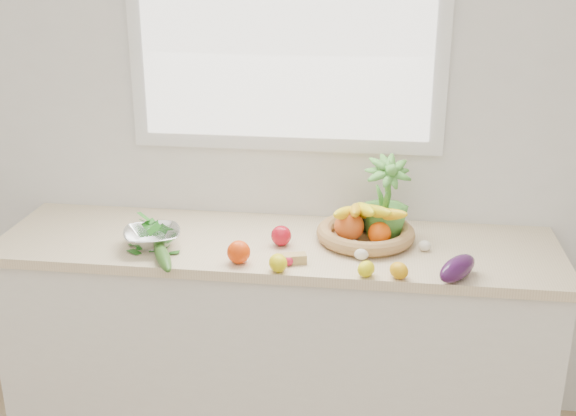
# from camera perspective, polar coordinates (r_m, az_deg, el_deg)

# --- Properties ---
(back_wall) EXTENTS (4.50, 0.02, 2.70)m
(back_wall) POSITION_cam_1_polar(r_m,az_deg,el_deg) (3.03, -0.14, 7.46)
(back_wall) COLOR white
(back_wall) RESTS_ON ground
(counter_cabinet) EXTENTS (2.20, 0.58, 0.86)m
(counter_cabinet) POSITION_cam_1_polar(r_m,az_deg,el_deg) (3.10, -0.88, -10.63)
(counter_cabinet) COLOR silver
(counter_cabinet) RESTS_ON ground
(countertop) EXTENTS (2.24, 0.62, 0.04)m
(countertop) POSITION_cam_1_polar(r_m,az_deg,el_deg) (2.90, -0.93, -2.97)
(countertop) COLOR beige
(countertop) RESTS_ON counter_cabinet
(window_frame) EXTENTS (1.30, 0.03, 1.10)m
(window_frame) POSITION_cam_1_polar(r_m,az_deg,el_deg) (2.96, -0.18, 14.97)
(window_frame) COLOR white
(window_frame) RESTS_ON back_wall
(window_pane) EXTENTS (1.18, 0.01, 0.98)m
(window_pane) POSITION_cam_1_polar(r_m,az_deg,el_deg) (2.94, -0.24, 14.94)
(window_pane) COLOR white
(window_pane) RESTS_ON window_frame
(orange_loose) EXTENTS (0.11, 0.11, 0.09)m
(orange_loose) POSITION_cam_1_polar(r_m,az_deg,el_deg) (2.68, -3.92, -3.49)
(orange_loose) COLOR #E63C07
(orange_loose) RESTS_ON countertop
(lemon_a) EXTENTS (0.09, 0.10, 0.07)m
(lemon_a) POSITION_cam_1_polar(r_m,az_deg,el_deg) (2.62, -0.79, -4.36)
(lemon_a) COLOR yellow
(lemon_a) RESTS_ON countertop
(lemon_b) EXTENTS (0.09, 0.09, 0.06)m
(lemon_b) POSITION_cam_1_polar(r_m,az_deg,el_deg) (2.59, 6.19, -4.81)
(lemon_b) COLOR yellow
(lemon_b) RESTS_ON countertop
(lemon_c) EXTENTS (0.09, 0.10, 0.06)m
(lemon_c) POSITION_cam_1_polar(r_m,az_deg,el_deg) (2.59, 8.76, -4.90)
(lemon_c) COLOR orange
(lemon_c) RESTS_ON countertop
(apple) EXTENTS (0.08, 0.08, 0.08)m
(apple) POSITION_cam_1_polar(r_m,az_deg,el_deg) (2.83, -0.54, -2.20)
(apple) COLOR #B10E1D
(apple) RESTS_ON countertop
(ginger) EXTENTS (0.12, 0.07, 0.04)m
(ginger) POSITION_cam_1_polar(r_m,az_deg,el_deg) (2.69, 0.27, -4.03)
(ginger) COLOR tan
(ginger) RESTS_ON countertop
(garlic_a) EXTENTS (0.06, 0.06, 0.04)m
(garlic_a) POSITION_cam_1_polar(r_m,az_deg,el_deg) (2.84, 10.75, -2.94)
(garlic_a) COLOR silver
(garlic_a) RESTS_ON countertop
(garlic_b) EXTENTS (0.06, 0.06, 0.04)m
(garlic_b) POSITION_cam_1_polar(r_m,az_deg,el_deg) (2.81, 5.24, -2.91)
(garlic_b) COLOR beige
(garlic_b) RESTS_ON countertop
(garlic_c) EXTENTS (0.07, 0.07, 0.05)m
(garlic_c) POSITION_cam_1_polar(r_m,az_deg,el_deg) (2.73, 5.82, -3.58)
(garlic_c) COLOR white
(garlic_c) RESTS_ON countertop
(eggplant) EXTENTS (0.18, 0.22, 0.08)m
(eggplant) POSITION_cam_1_polar(r_m,az_deg,el_deg) (2.62, 13.24, -4.66)
(eggplant) COLOR #34103C
(eggplant) RESTS_ON countertop
(cucumber) EXTENTS (0.17, 0.27, 0.05)m
(cucumber) POSITION_cam_1_polar(r_m,az_deg,el_deg) (2.73, -9.88, -3.77)
(cucumber) COLOR #205117
(cucumber) RESTS_ON countertop
(radish) EXTENTS (0.05, 0.05, 0.03)m
(radish) POSITION_cam_1_polar(r_m,az_deg,el_deg) (2.67, 0.04, -4.22)
(radish) COLOR red
(radish) RESTS_ON countertop
(potted_herb) EXTENTS (0.24, 0.24, 0.34)m
(potted_herb) POSITION_cam_1_polar(r_m,az_deg,el_deg) (2.89, 7.72, 0.71)
(potted_herb) COLOR #4D9B38
(potted_herb) RESTS_ON countertop
(fruit_basket) EXTENTS (0.49, 0.49, 0.19)m
(fruit_basket) POSITION_cam_1_polar(r_m,az_deg,el_deg) (2.88, 6.10, -1.58)
(fruit_basket) COLOR tan
(fruit_basket) RESTS_ON countertop
(colander_with_spinach) EXTENTS (0.28, 0.28, 0.12)m
(colander_with_spinach) POSITION_cam_1_polar(r_m,az_deg,el_deg) (2.86, -10.70, -1.97)
(colander_with_spinach) COLOR white
(colander_with_spinach) RESTS_ON countertop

